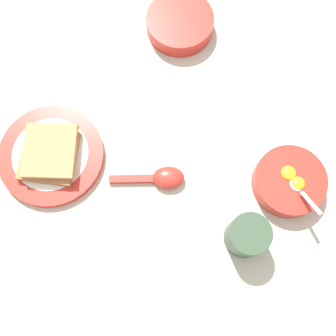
{
  "coord_description": "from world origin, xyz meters",
  "views": [
    {
      "loc": [
        0.21,
        -0.21,
        0.75
      ],
      "look_at": [
        0.06,
        -0.07,
        0.02
      ],
      "focal_mm": 42.0,
      "sensor_mm": 36.0,
      "label": 1
    }
  ],
  "objects": [
    {
      "name": "drinking_cup",
      "position": [
        0.25,
        -0.05,
        0.04
      ],
      "size": [
        0.07,
        0.07,
        0.08
      ],
      "color": "#334733",
      "rests_on": "ground_plane"
    },
    {
      "name": "congee_bowl",
      "position": [
        -0.17,
        0.16,
        0.02
      ],
      "size": [
        0.14,
        0.14,
        0.04
      ],
      "color": "red",
      "rests_on": "ground_plane"
    },
    {
      "name": "ground_plane",
      "position": [
        0.0,
        0.0,
        0.0
      ],
      "size": [
        3.0,
        3.0,
        0.0
      ],
      "primitive_type": "plane",
      "color": "beige"
    },
    {
      "name": "toast_plate",
      "position": [
        -0.12,
        -0.23,
        0.01
      ],
      "size": [
        0.21,
        0.21,
        0.02
      ],
      "color": "red",
      "rests_on": "ground_plane"
    },
    {
      "name": "egg_bowl",
      "position": [
        0.23,
        0.08,
        0.02
      ],
      "size": [
        0.15,
        0.14,
        0.07
      ],
      "color": "red",
      "rests_on": "ground_plane"
    },
    {
      "name": "soup_spoon",
      "position": [
        0.06,
        -0.09,
        0.01
      ],
      "size": [
        0.12,
        0.13,
        0.03
      ],
      "color": "red",
      "rests_on": "ground_plane"
    },
    {
      "name": "toast_sandwich",
      "position": [
        -0.11,
        -0.23,
        0.03
      ],
      "size": [
        0.15,
        0.15,
        0.03
      ],
      "color": "#9E7042",
      "rests_on": "toast_plate"
    }
  ]
}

